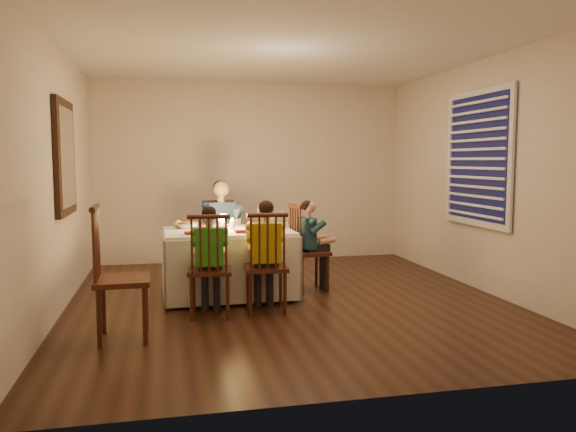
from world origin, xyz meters
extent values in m
plane|color=black|center=(0.00, 0.00, 0.00)|extent=(5.00, 5.00, 0.00)
cube|color=beige|center=(-2.25, 0.00, 1.30)|extent=(0.02, 5.00, 2.60)
cube|color=beige|center=(2.25, 0.00, 1.30)|extent=(0.02, 5.00, 2.60)
cube|color=beige|center=(0.00, 2.50, 1.30)|extent=(4.50, 0.02, 2.60)
plane|color=white|center=(0.00, 0.00, 2.60)|extent=(5.00, 5.00, 0.00)
cube|color=silver|center=(-0.59, 0.34, 0.70)|extent=(1.38, 1.00, 0.04)
cube|color=silver|center=(-0.60, 0.84, 0.36)|extent=(1.39, 0.05, 0.66)
cube|color=silver|center=(-0.58, -0.15, 0.36)|extent=(1.39, 0.05, 0.66)
cube|color=silver|center=(0.09, 0.36, 0.36)|extent=(0.04, 1.01, 0.66)
cube|color=silver|center=(-1.28, 0.33, 0.36)|extent=(0.04, 1.01, 0.66)
cylinder|color=white|center=(-0.63, 0.63, 0.73)|extent=(0.27, 0.27, 0.02)
cylinder|color=white|center=(-0.83, 0.07, 0.73)|extent=(0.27, 0.27, 0.02)
cylinder|color=white|center=(-0.31, 0.09, 0.73)|extent=(0.27, 0.27, 0.02)
cylinder|color=white|center=(-0.14, 0.38, 0.73)|extent=(0.27, 0.27, 0.02)
cylinder|color=silver|center=(-0.68, 0.34, 0.77)|extent=(0.06, 0.06, 0.10)
cylinder|color=silver|center=(-0.54, 0.35, 0.77)|extent=(0.06, 0.06, 0.10)
sphere|color=yellow|center=(-1.12, 0.62, 0.77)|extent=(0.09, 0.09, 0.09)
sphere|color=#FF5815|center=(-0.34, 0.40, 0.76)|extent=(0.08, 0.08, 0.08)
imported|color=white|center=(-1.02, 0.58, 0.75)|extent=(0.27, 0.27, 0.06)
cube|color=black|center=(-2.22, 0.30, 1.50)|extent=(0.05, 0.95, 1.15)
cube|color=white|center=(-2.19, 0.30, 1.50)|extent=(0.01, 0.78, 0.98)
cube|color=#0C0F33|center=(2.23, 0.10, 1.50)|extent=(0.01, 1.20, 1.40)
cube|color=white|center=(2.21, 0.10, 1.50)|extent=(0.03, 1.34, 1.54)
camera|label=1|loc=(-1.24, -5.67, 1.47)|focal=35.00mm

